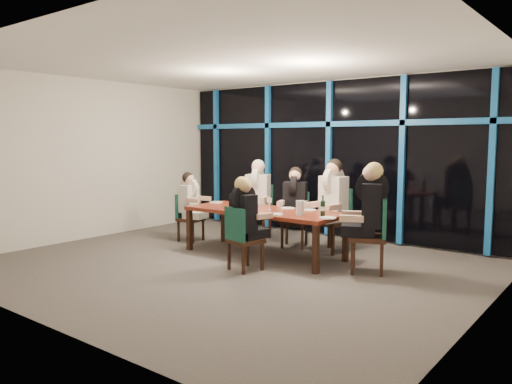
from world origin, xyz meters
The scene contains 29 objects.
room centered at (0.00, 0.00, 2.02)m, with size 7.04×7.00×3.02m.
window_wall centered at (0.01, 2.93, 1.55)m, with size 6.86×0.43×2.94m.
dining_table centered at (0.00, 0.80, 0.68)m, with size 2.60×1.00×0.75m.
chair_far_left centered at (-0.91, 1.86, 0.57)m, with size 0.60×0.60×1.02m.
chair_far_mid centered at (0.01, 1.72, 0.53)m, with size 0.57×0.57×0.95m.
chair_far_right centered at (0.74, 1.80, 0.59)m, with size 0.57×0.57×1.06m.
chair_end_left centered at (-1.84, 0.90, 0.49)m, with size 0.46×0.46×0.87m.
chair_end_right centered at (1.86, 0.91, 0.59)m, with size 0.65×0.65×1.06m.
chair_near_mid centered at (0.32, -0.16, 0.51)m, with size 0.51×0.51×0.92m.
diner_far_left centered at (-0.88, 1.78, 0.97)m, with size 0.61×0.70×0.99m.
diner_far_mid centered at (0.04, 1.65, 0.91)m, with size 0.58×0.65×0.93m.
diner_far_right centered at (0.73, 1.71, 1.01)m, with size 0.57×0.70×1.03m.
diner_end_left centered at (-1.77, 0.91, 0.83)m, with size 0.57×0.47×0.85m.
diner_end_right centered at (1.78, 0.87, 1.01)m, with size 0.73×0.67×1.03m.
diner_near_mid centered at (0.34, -0.09, 0.88)m, with size 0.51×0.62×0.90m.
plate_far_left centered at (-0.70, 1.24, 0.76)m, with size 0.24×0.24×0.01m, color white.
plate_far_mid centered at (0.24, 1.12, 0.76)m, with size 0.24×0.24×0.01m, color white.
plate_far_right centered at (0.63, 1.16, 0.76)m, with size 0.24×0.24×0.01m, color white.
plate_end_left centered at (-1.21, 1.00, 0.76)m, with size 0.24×0.24×0.01m, color white.
plate_end_right centered at (1.27, 0.64, 0.76)m, with size 0.24×0.24×0.01m, color white.
plate_near_mid centered at (0.46, 0.46, 0.76)m, with size 0.24×0.24×0.01m, color white.
wine_bottle centered at (1.10, 0.77, 0.87)m, with size 0.07×0.07×0.31m.
water_pitcher centered at (0.79, 0.65, 0.86)m, with size 0.14×0.12×0.22m.
tea_light centered at (-0.17, 0.64, 0.76)m, with size 0.05×0.05×0.03m, color #FC994B.
wine_glass_a centered at (-0.40, 0.61, 0.86)m, with size 0.06×0.06×0.16m.
wine_glass_b centered at (0.09, 0.83, 0.89)m, with size 0.07×0.07×0.19m.
wine_glass_c centered at (0.39, 0.73, 0.87)m, with size 0.06×0.06×0.17m.
wine_glass_d centered at (-0.60, 0.91, 0.88)m, with size 0.07×0.07×0.18m.
wine_glass_e centered at (0.97, 0.98, 0.87)m, with size 0.06×0.06×0.16m.
Camera 1 is at (4.75, -5.55, 1.87)m, focal length 35.00 mm.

